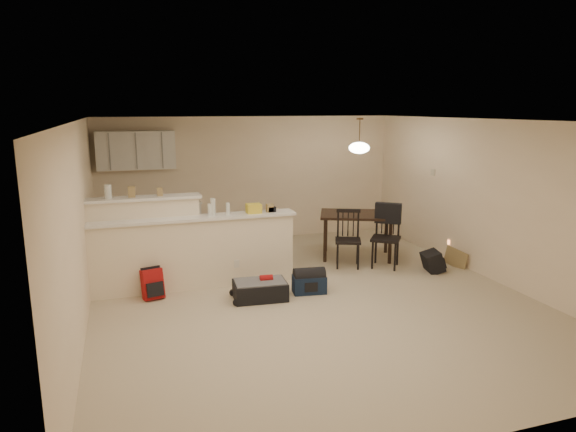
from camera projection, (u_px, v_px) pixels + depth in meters
name	position (u px, v px, depth m)	size (l,w,h in m)	color
room	(310.00, 211.00, 7.15)	(7.00, 7.02, 2.50)	beige
breakfast_bar	(177.00, 248.00, 7.67)	(3.08, 0.58, 1.39)	#F8E8C9
upper_cabinets	(136.00, 150.00, 9.44)	(1.40, 0.34, 0.70)	white
kitchen_counter	(152.00, 227.00, 9.68)	(1.80, 0.60, 0.90)	white
thermostat	(433.00, 172.00, 9.44)	(0.02, 0.12, 0.12)	beige
jar	(108.00, 192.00, 7.34)	(0.10, 0.10, 0.20)	silver
cereal_box	(132.00, 192.00, 7.44)	(0.10, 0.07, 0.16)	#9D8351
small_box	(160.00, 192.00, 7.56)	(0.08, 0.06, 0.12)	#9D8351
bottle_a	(213.00, 207.00, 7.63)	(0.07, 0.07, 0.26)	silver
bottle_b	(228.00, 209.00, 7.71)	(0.06, 0.06, 0.18)	silver
bag_lump	(254.00, 208.00, 7.83)	(0.22, 0.18, 0.14)	#9D8351
pouch	(271.00, 209.00, 7.92)	(0.12, 0.10, 0.08)	#9D8351
extra_item_x	(210.00, 210.00, 7.62)	(0.06, 0.06, 0.18)	silver
extra_item_y	(270.00, 208.00, 7.91)	(0.10, 0.10, 0.13)	#9D8351
dining_table	(357.00, 219.00, 9.20)	(1.53, 1.30, 0.81)	black
pendant_lamp	(359.00, 147.00, 8.94)	(0.36, 0.36, 0.62)	brown
dining_chair_near	(348.00, 239.00, 8.69)	(0.43, 0.41, 0.97)	black
dining_chair_far	(386.00, 237.00, 8.66)	(0.46, 0.44, 1.06)	black
suitcase	(260.00, 290.00, 7.28)	(0.74, 0.48, 0.25)	black
red_backpack	(152.00, 284.00, 7.28)	(0.28, 0.18, 0.43)	#AA1314
navy_duffel	(309.00, 284.00, 7.52)	(0.48, 0.26, 0.26)	#13213C
black_daypack	(433.00, 262.00, 8.50)	(0.37, 0.26, 0.33)	black
cardboard_sheet	(456.00, 258.00, 8.73)	(0.41, 0.02, 0.32)	#9D8351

